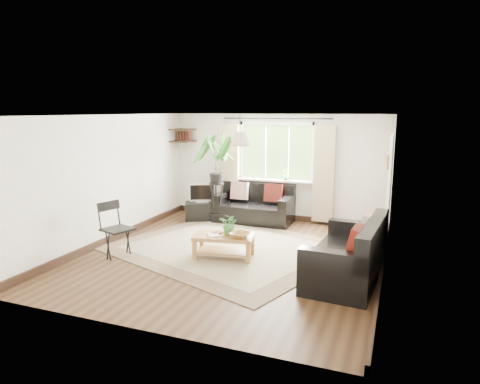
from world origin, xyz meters
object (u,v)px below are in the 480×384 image
at_px(sofa_right, 346,250).
at_px(palm_stand, 216,179).
at_px(sofa_back, 254,205).
at_px(tv_stand, 202,211).
at_px(coffee_table, 224,246).
at_px(folding_chair, 118,230).

distance_m(sofa_right, palm_stand, 3.88).
xyz_separation_m(sofa_back, tv_stand, (-1.16, -0.23, -0.20)).
bearing_deg(sofa_back, tv_stand, -168.73).
bearing_deg(palm_stand, sofa_right, -36.18).
distance_m(coffee_table, tv_stand, 2.65).
height_order(sofa_back, tv_stand, sofa_back).
bearing_deg(coffee_table, tv_stand, 123.62).
relative_size(palm_stand, folding_chair, 2.08).
bearing_deg(palm_stand, sofa_back, 25.29).
bearing_deg(sofa_right, sofa_back, -133.31).
bearing_deg(tv_stand, sofa_right, -60.27).
bearing_deg(tv_stand, folding_chair, -121.09).
height_order(tv_stand, folding_chair, folding_chair).
bearing_deg(sofa_back, palm_stand, -154.50).
distance_m(coffee_table, palm_stand, 2.46).
distance_m(coffee_table, folding_chair, 1.83).
xyz_separation_m(sofa_back, coffee_table, (0.30, -2.43, -0.20)).
bearing_deg(folding_chair, tv_stand, 12.92).
xyz_separation_m(sofa_right, coffee_table, (-2.05, 0.19, -0.23)).
xyz_separation_m(sofa_right, folding_chair, (-3.76, -0.40, 0.04)).
xyz_separation_m(tv_stand, palm_stand, (0.42, -0.13, 0.78)).
distance_m(sofa_back, sofa_right, 3.52).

